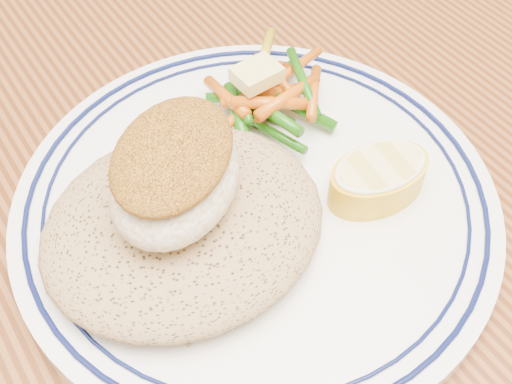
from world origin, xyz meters
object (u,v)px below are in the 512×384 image
(dining_table, at_px, (223,314))
(vegetable_pile, at_px, (267,96))
(lemon_wedge, at_px, (378,177))
(fish_fillet, at_px, (175,173))
(rice_pilaf, at_px, (183,219))
(plate, at_px, (256,203))

(dining_table, height_order, vegetable_pile, vegetable_pile)
(lemon_wedge, bearing_deg, dining_table, 157.68)
(vegetable_pile, bearing_deg, lemon_wedge, -81.14)
(fish_fillet, xyz_separation_m, lemon_wedge, (0.10, -0.04, -0.03))
(fish_fillet, relative_size, vegetable_pile, 1.04)
(dining_table, distance_m, fish_fillet, 0.16)
(fish_fillet, xyz_separation_m, vegetable_pile, (0.09, 0.05, -0.03))
(dining_table, distance_m, rice_pilaf, 0.13)
(vegetable_pile, distance_m, lemon_wedge, 0.09)
(plate, xyz_separation_m, vegetable_pile, (0.05, 0.05, 0.02))
(fish_fillet, distance_m, vegetable_pile, 0.11)
(rice_pilaf, relative_size, vegetable_pile, 1.51)
(dining_table, relative_size, fish_fillet, 14.06)
(fish_fillet, relative_size, lemon_wedge, 1.65)
(fish_fillet, bearing_deg, rice_pilaf, -106.87)
(rice_pilaf, distance_m, vegetable_pile, 0.11)
(plate, height_order, rice_pilaf, rice_pilaf)
(fish_fillet, distance_m, lemon_wedge, 0.12)
(rice_pilaf, distance_m, lemon_wedge, 0.11)
(lemon_wedge, bearing_deg, vegetable_pile, 98.86)
(plate, xyz_separation_m, fish_fillet, (-0.05, 0.01, 0.05))
(dining_table, xyz_separation_m, lemon_wedge, (0.09, -0.04, 0.12))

